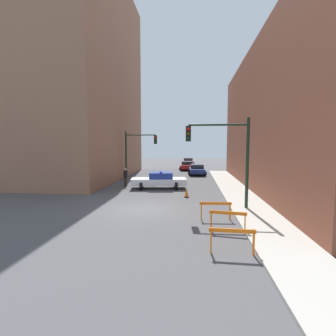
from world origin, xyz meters
The scene contains 15 objects.
ground_plane centered at (0.00, 0.00, 0.00)m, with size 120.00×120.00×0.00m, color #4C4C4F.
sidewalk_right centered at (6.20, 0.00, 0.06)m, with size 2.40×44.00×0.12m.
building_corner_left centered at (-12.00, 14.00, 11.04)m, with size 14.00×20.00×22.09m.
building_right centered at (13.40, 8.00, 5.87)m, with size 12.00×28.00×11.75m.
traffic_light_near centered at (4.73, 0.50, 3.53)m, with size 3.64×0.35×5.20m.
traffic_light_far centered at (-3.30, 12.66, 3.40)m, with size 3.44×0.35×5.20m.
police_car centered at (-0.11, 7.34, 0.72)m, with size 4.89×2.73×1.52m.
parked_car_near centered at (3.26, 17.96, 0.67)m, with size 2.37×4.36×1.31m.
parked_car_mid centered at (1.94, 23.98, 0.67)m, with size 2.37×4.36×1.31m.
parked_car_far centered at (1.87, 33.44, 0.67)m, with size 2.34×4.34×1.31m.
pedestrian_crossing centered at (-3.30, 8.17, 0.86)m, with size 0.44×0.44×1.66m.
barrier_front centered at (4.16, -5.92, 0.62)m, with size 1.60×0.23×0.90m.
barrier_mid centered at (4.32, -3.54, 0.62)m, with size 1.59×0.41×0.90m.
barrier_back centered at (3.94, -1.73, 0.62)m, with size 1.60×0.23×0.90m.
traffic_cone centered at (2.33, 3.77, 0.32)m, with size 0.36×0.36×0.66m.
Camera 1 is at (2.80, -14.88, 3.80)m, focal length 28.00 mm.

